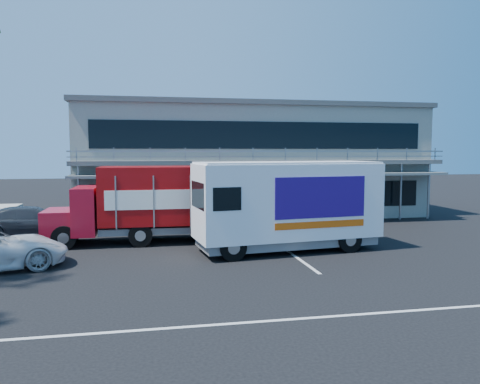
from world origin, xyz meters
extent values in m
plane|color=black|center=(0.00, 0.00, 0.00)|extent=(120.00, 120.00, 0.00)
cube|color=gray|center=(3.00, 15.00, 3.50)|extent=(22.00, 10.00, 7.00)
cube|color=#515454|center=(3.00, 15.00, 7.15)|extent=(22.40, 10.40, 0.30)
cube|color=#515454|center=(3.00, 9.40, 3.60)|extent=(22.00, 1.20, 0.25)
cube|color=gray|center=(3.00, 8.85, 4.10)|extent=(22.00, 0.08, 0.90)
cube|color=slate|center=(3.00, 9.10, 2.90)|extent=(22.00, 1.80, 0.15)
cube|color=black|center=(3.00, 9.98, 1.60)|extent=(20.00, 0.06, 1.60)
cube|color=black|center=(3.00, 9.98, 5.20)|extent=(20.00, 0.06, 1.60)
cube|color=#A00C1E|center=(-7.71, 5.07, 1.01)|extent=(1.45, 2.30, 1.21)
cube|color=#A00C1E|center=(-6.60, 5.06, 1.57)|extent=(1.04, 2.54, 2.13)
cube|color=black|center=(-6.60, 5.06, 2.18)|extent=(0.08, 2.15, 0.71)
cube|color=#95090C|center=(-1.95, 5.00, 2.23)|extent=(8.13, 2.63, 2.63)
cube|color=slate|center=(-1.95, 5.00, 0.66)|extent=(8.12, 2.25, 0.30)
cube|color=white|center=(-1.96, 3.72, 2.13)|extent=(7.45, 0.12, 0.86)
cube|color=white|center=(-1.93, 6.28, 2.13)|extent=(7.45, 0.12, 0.86)
cylinder|color=black|center=(-7.42, 3.95, 0.53)|extent=(1.06, 0.29, 1.05)
cylinder|color=black|center=(-7.40, 6.18, 0.53)|extent=(1.06, 0.29, 1.05)
cylinder|color=black|center=(-4.19, 3.91, 0.53)|extent=(1.06, 0.29, 1.05)
cylinder|color=black|center=(-4.16, 6.14, 0.53)|extent=(1.06, 0.29, 1.05)
cylinder|color=black|center=(0.67, 3.85, 0.53)|extent=(1.06, 0.29, 1.05)
cylinder|color=black|center=(0.70, 6.08, 0.53)|extent=(1.06, 0.29, 1.05)
cube|color=white|center=(2.00, 2.00, 2.17)|extent=(8.06, 3.59, 3.12)
cube|color=slate|center=(2.00, 2.00, 0.45)|extent=(7.72, 3.29, 0.39)
cube|color=black|center=(-1.85, 1.53, 2.51)|extent=(0.32, 2.18, 1.06)
cube|color=white|center=(2.00, 2.00, 3.77)|extent=(7.90, 3.52, 0.09)
cube|color=#2A0C70|center=(3.05, 0.76, 2.40)|extent=(3.99, 0.51, 1.67)
cube|color=#2A0C70|center=(2.72, 3.45, 2.40)|extent=(3.99, 0.51, 1.67)
cube|color=#F2590C|center=(3.05, 0.76, 1.28)|extent=(3.98, 0.50, 0.28)
cylinder|color=black|center=(-0.62, 0.49, 0.53)|extent=(1.10, 0.41, 1.07)
cylinder|color=black|center=(-0.91, 2.84, 0.53)|extent=(1.10, 0.41, 1.07)
cylinder|color=black|center=(4.46, 1.11, 0.53)|extent=(1.10, 0.41, 1.07)
cylinder|color=black|center=(4.18, 3.45, 0.53)|extent=(1.10, 0.41, 1.07)
imported|color=#292F36|center=(-9.50, 7.51, 0.76)|extent=(5.42, 2.61, 1.52)
camera|label=1|loc=(-3.80, -17.05, 4.26)|focal=35.00mm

